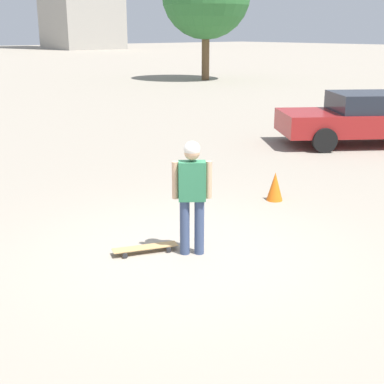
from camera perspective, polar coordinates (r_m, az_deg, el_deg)
The scene contains 5 objects.
ground_plane at distance 7.61m, azimuth -0.00°, elevation -6.56°, with size 220.00×220.00×0.00m, color gray.
person at distance 7.28m, azimuth -0.00°, elevation 0.36°, with size 0.38×0.45×1.61m.
skateboard at distance 7.64m, azimuth -5.01°, elevation -5.96°, with size 0.50×0.94×0.09m.
car_parked_near at distance 15.53m, azimuth 18.20°, elevation 7.54°, with size 4.21×4.91×1.42m.
traffic_cone at distance 9.98m, azimuth 8.84°, elevation 0.59°, with size 0.30×0.30×0.53m.
Camera 1 is at (5.38, -4.45, 3.02)m, focal length 50.00 mm.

